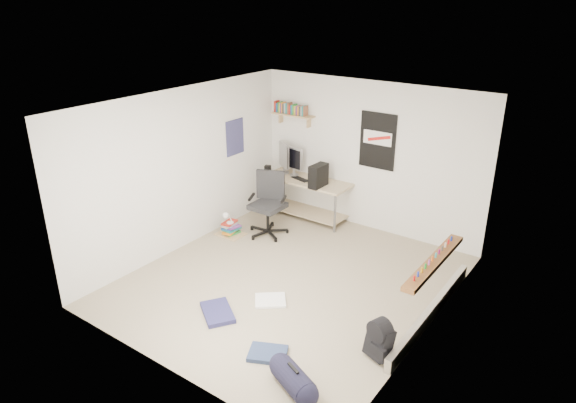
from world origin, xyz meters
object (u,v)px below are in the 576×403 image
Objects in this scene: backpack at (379,342)px; book_stack at (230,226)px; duffel_bag at (293,378)px; desk at (308,198)px; office_chair at (268,207)px.

backpack reaches higher than book_stack.
desk is at bearing 144.98° from duffel_bag.
backpack is (2.76, -2.74, -0.16)m from desk.
office_chair is 3.67m from duffel_bag.
backpack is 3.68m from book_stack.
desk is 4.23× the size of backpack.
desk is 3.90m from backpack.
office_chair is at bearing 168.16° from backpack.
book_stack is at bearing -166.45° from office_chair.
duffel_bag is (2.28, -3.71, -0.22)m from desk.
office_chair is 0.71m from book_stack.
backpack is at bearing 86.96° from duffel_bag.
book_stack is (-3.41, 1.37, -0.05)m from backpack.
office_chair is (-0.15, -0.99, 0.13)m from desk.
duffel_bag reaches higher than backpack.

